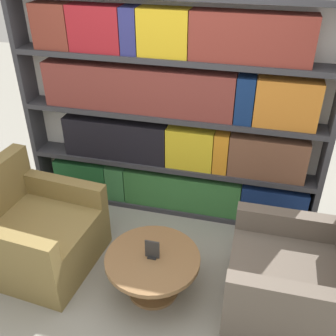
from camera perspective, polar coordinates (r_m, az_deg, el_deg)
The scene contains 6 objects.
ground_plane at distance 3.41m, azimuth -5.53°, elevation -18.92°, with size 14.00×14.00×0.00m, color gray.
bookshelf at distance 3.79m, azimuth 0.70°, elevation 7.34°, with size 2.96×0.30×2.18m.
armchair_left at distance 3.71m, azimuth -18.79°, elevation -9.00°, with size 1.01×0.98×0.91m.
armchair_right at distance 3.28m, azimuth 18.00°, elevation -15.44°, with size 0.94×0.90×0.91m.
coffee_table at distance 3.28m, azimuth -2.23°, elevation -14.12°, with size 0.77×0.77×0.38m.
table_sign at distance 3.16m, azimuth -2.30°, elevation -11.86°, with size 0.12×0.06×0.17m.
Camera 1 is at (0.83, -1.99, 2.64)m, focal length 42.00 mm.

